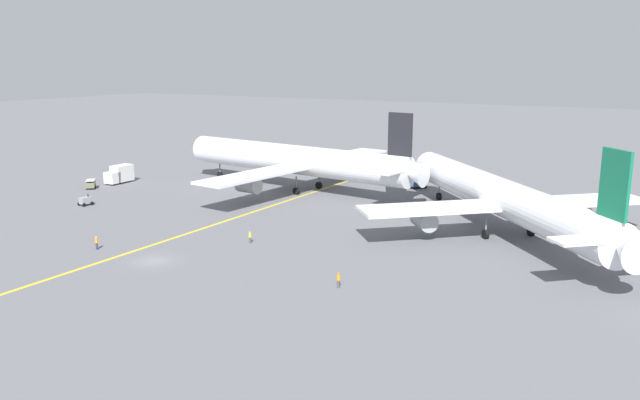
{
  "coord_description": "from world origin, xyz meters",
  "views": [
    {
      "loc": [
        53.59,
        -53.6,
        23.73
      ],
      "look_at": [
        9.57,
        23.94,
        4.0
      ],
      "focal_mm": 35.38,
      "sensor_mm": 36.0,
      "label": 1
    }
  ],
  "objects_px": {
    "gse_gpu_cart_small": "(86,201)",
    "pushback_tug": "(415,180)",
    "airliner_at_gate_left": "(295,160)",
    "airliner_being_pushed": "(500,197)",
    "ground_crew_ramp_agent_by_cones": "(250,237)",
    "gse_catering_truck_tall": "(119,174)",
    "ground_crew_marshaller_foreground": "(338,280)",
    "gse_baggage_cart_near_cluster": "(91,184)",
    "ground_crew_wing_walker_right": "(97,243)"
  },
  "relations": [
    {
      "from": "airliner_being_pushed",
      "to": "ground_crew_ramp_agent_by_cones",
      "type": "relative_size",
      "value": 28.91
    },
    {
      "from": "pushback_tug",
      "to": "gse_baggage_cart_near_cluster",
      "type": "xyz_separation_m",
      "value": [
        -52.79,
        -32.36,
        -0.39
      ]
    },
    {
      "from": "ground_crew_marshaller_foreground",
      "to": "ground_crew_wing_walker_right",
      "type": "bearing_deg",
      "value": -175.05
    },
    {
      "from": "gse_catering_truck_tall",
      "to": "ground_crew_ramp_agent_by_cones",
      "type": "height_order",
      "value": "gse_catering_truck_tall"
    },
    {
      "from": "airliner_at_gate_left",
      "to": "pushback_tug",
      "type": "xyz_separation_m",
      "value": [
        18.54,
        13.94,
        -4.35
      ]
    },
    {
      "from": "gse_catering_truck_tall",
      "to": "gse_gpu_cart_small",
      "type": "distance_m",
      "value": 19.84
    },
    {
      "from": "airliner_being_pushed",
      "to": "pushback_tug",
      "type": "xyz_separation_m",
      "value": [
        -22.2,
        25.21,
        -3.82
      ]
    },
    {
      "from": "gse_gpu_cart_small",
      "to": "pushback_tug",
      "type": "bearing_deg",
      "value": 45.3
    },
    {
      "from": "gse_catering_truck_tall",
      "to": "gse_gpu_cart_small",
      "type": "xyz_separation_m",
      "value": [
        10.13,
        -17.03,
        -0.96
      ]
    },
    {
      "from": "gse_baggage_cart_near_cluster",
      "to": "ground_crew_marshaller_foreground",
      "type": "relative_size",
      "value": 1.75
    },
    {
      "from": "airliner_being_pushed",
      "to": "gse_gpu_cart_small",
      "type": "bearing_deg",
      "value": -164.85
    },
    {
      "from": "pushback_tug",
      "to": "ground_crew_wing_walker_right",
      "type": "height_order",
      "value": "pushback_tug"
    },
    {
      "from": "gse_baggage_cart_near_cluster",
      "to": "ground_crew_marshaller_foreground",
      "type": "xyz_separation_m",
      "value": [
        65.99,
        -24.13,
        0.06
      ]
    },
    {
      "from": "pushback_tug",
      "to": "gse_gpu_cart_small",
      "type": "distance_m",
      "value": 59.99
    },
    {
      "from": "gse_catering_truck_tall",
      "to": "gse_gpu_cart_small",
      "type": "bearing_deg",
      "value": -59.25
    },
    {
      "from": "airliner_being_pushed",
      "to": "ground_crew_wing_walker_right",
      "type": "distance_m",
      "value": 54.81
    },
    {
      "from": "gse_gpu_cart_small",
      "to": "airliner_at_gate_left",
      "type": "bearing_deg",
      "value": 50.52
    },
    {
      "from": "airliner_at_gate_left",
      "to": "ground_crew_marshaller_foreground",
      "type": "relative_size",
      "value": 30.97
    },
    {
      "from": "gse_gpu_cart_small",
      "to": "ground_crew_marshaller_foreground",
      "type": "relative_size",
      "value": 1.3
    },
    {
      "from": "airliner_being_pushed",
      "to": "gse_gpu_cart_small",
      "type": "xyz_separation_m",
      "value": [
        -64.39,
        -17.43,
        -4.28
      ]
    },
    {
      "from": "ground_crew_wing_walker_right",
      "to": "ground_crew_ramp_agent_by_cones",
      "type": "relative_size",
      "value": 1.08
    },
    {
      "from": "ground_crew_marshaller_foreground",
      "to": "airliner_being_pushed",
      "type": "bearing_deg",
      "value": 73.95
    },
    {
      "from": "ground_crew_wing_walker_right",
      "to": "airliner_at_gate_left",
      "type": "bearing_deg",
      "value": 87.63
    },
    {
      "from": "pushback_tug",
      "to": "airliner_being_pushed",
      "type": "bearing_deg",
      "value": -48.63
    },
    {
      "from": "airliner_at_gate_left",
      "to": "pushback_tug",
      "type": "relative_size",
      "value": 7.39
    },
    {
      "from": "airliner_being_pushed",
      "to": "ground_crew_marshaller_foreground",
      "type": "distance_m",
      "value": 32.82
    },
    {
      "from": "gse_baggage_cart_near_cluster",
      "to": "gse_catering_truck_tall",
      "type": "height_order",
      "value": "gse_catering_truck_tall"
    },
    {
      "from": "pushback_tug",
      "to": "ground_crew_ramp_agent_by_cones",
      "type": "relative_size",
      "value": 4.58
    },
    {
      "from": "gse_baggage_cart_near_cluster",
      "to": "ground_crew_marshaller_foreground",
      "type": "bearing_deg",
      "value": -20.08
    },
    {
      "from": "ground_crew_marshaller_foreground",
      "to": "ground_crew_wing_walker_right",
      "type": "height_order",
      "value": "ground_crew_marshaller_foreground"
    },
    {
      "from": "airliner_at_gate_left",
      "to": "gse_baggage_cart_near_cluster",
      "type": "distance_m",
      "value": 39.18
    },
    {
      "from": "ground_crew_wing_walker_right",
      "to": "ground_crew_ramp_agent_by_cones",
      "type": "distance_m",
      "value": 19.62
    },
    {
      "from": "gse_baggage_cart_near_cluster",
      "to": "gse_gpu_cart_small",
      "type": "distance_m",
      "value": 14.77
    },
    {
      "from": "gse_catering_truck_tall",
      "to": "ground_crew_marshaller_foreground",
      "type": "relative_size",
      "value": 3.34
    },
    {
      "from": "ground_crew_wing_walker_right",
      "to": "gse_catering_truck_tall",
      "type": "bearing_deg",
      "value": 133.34
    },
    {
      "from": "airliner_at_gate_left",
      "to": "ground_crew_marshaller_foreground",
      "type": "bearing_deg",
      "value": -53.28
    },
    {
      "from": "airliner_at_gate_left",
      "to": "pushback_tug",
      "type": "height_order",
      "value": "airliner_at_gate_left"
    },
    {
      "from": "gse_baggage_cart_near_cluster",
      "to": "ground_crew_ramp_agent_by_cones",
      "type": "relative_size",
      "value": 1.91
    },
    {
      "from": "pushback_tug",
      "to": "gse_baggage_cart_near_cluster",
      "type": "relative_size",
      "value": 2.4
    },
    {
      "from": "airliner_being_pushed",
      "to": "gse_gpu_cart_small",
      "type": "relative_size",
      "value": 20.32
    },
    {
      "from": "gse_catering_truck_tall",
      "to": "ground_crew_marshaller_foreground",
      "type": "height_order",
      "value": "gse_catering_truck_tall"
    },
    {
      "from": "gse_gpu_cart_small",
      "to": "ground_crew_ramp_agent_by_cones",
      "type": "bearing_deg",
      "value": -7.16
    },
    {
      "from": "gse_baggage_cart_near_cluster",
      "to": "gse_catering_truck_tall",
      "type": "distance_m",
      "value": 6.83
    },
    {
      "from": "pushback_tug",
      "to": "ground_crew_wing_walker_right",
      "type": "relative_size",
      "value": 4.23
    },
    {
      "from": "airliner_at_gate_left",
      "to": "ground_crew_wing_walker_right",
      "type": "bearing_deg",
      "value": -92.37
    },
    {
      "from": "ground_crew_marshaller_foreground",
      "to": "ground_crew_wing_walker_right",
      "type": "relative_size",
      "value": 1.01
    },
    {
      "from": "gse_catering_truck_tall",
      "to": "airliner_being_pushed",
      "type": "bearing_deg",
      "value": 0.31
    },
    {
      "from": "gse_gpu_cart_small",
      "to": "ground_crew_ramp_agent_by_cones",
      "type": "xyz_separation_m",
      "value": [
        37.21,
        -4.67,
        0.04
      ]
    },
    {
      "from": "gse_gpu_cart_small",
      "to": "gse_baggage_cart_near_cluster",
      "type": "bearing_deg",
      "value": 135.89
    },
    {
      "from": "pushback_tug",
      "to": "gse_catering_truck_tall",
      "type": "height_order",
      "value": "gse_catering_truck_tall"
    }
  ]
}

